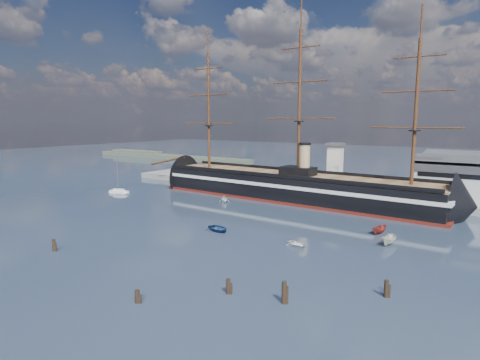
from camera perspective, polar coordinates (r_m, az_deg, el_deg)
The scene contains 16 objects.
ground at distance 103.90m, azimuth 5.03°, elevation -4.93°, with size 600.00×600.00×0.00m, color #232F41.
quay at distance 132.53m, azimuth 16.50°, elevation -2.32°, with size 180.00×18.00×2.00m, color slate.
quay_tower at distance 130.58m, azimuth 13.35°, elevation 1.98°, with size 5.00×5.00×15.00m.
shoreline at distance 263.84m, azimuth -11.50°, elevation 3.41°, with size 120.00×10.00×4.00m.
warship at distance 123.76m, azimuth 6.65°, elevation -0.87°, with size 113.19×19.85×53.94m.
sailboat at distance 139.33m, azimuth -16.84°, elevation -1.53°, with size 6.89×3.73×10.58m.
motorboat_b at distance 88.56m, azimuth -3.13°, elevation -7.28°, with size 3.66×1.46×1.71m, color navy.
motorboat_c at distance 84.06m, azimuth 20.39°, elevation -8.68°, with size 5.94×2.18×2.38m, color beige.
motorboat_d at distance 118.50m, azimuth -2.25°, elevation -3.22°, with size 6.22×2.69×2.28m, color white.
motorboat_e at distance 78.91m, azimuth 8.16°, elevation -9.34°, with size 2.83×1.13×1.32m, color silver.
motorboat_f at distance 91.30m, azimuth 19.17°, elevation -7.27°, with size 5.40×1.98×2.16m, color maroon.
piling_near_left at distance 83.13m, azimuth -24.92°, elevation -9.14°, with size 0.64×0.64×2.97m, color black.
piling_near_mid at distance 57.41m, azimuth -14.37°, elevation -16.56°, with size 0.64×0.64×2.51m, color black.
piling_near_right at distance 55.87m, azimuth 6.25°, elevation -17.06°, with size 0.64×0.64×3.78m, color black.
piling_far_right at distance 60.73m, azimuth 20.02°, elevation -15.38°, with size 0.64×0.64×3.16m, color black.
piling_extra at distance 58.33m, azimuth -1.68°, elevation -15.87°, with size 0.64×0.64×2.86m, color black.
Camera 1 is at (49.19, -48.30, 24.06)m, focal length 30.00 mm.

